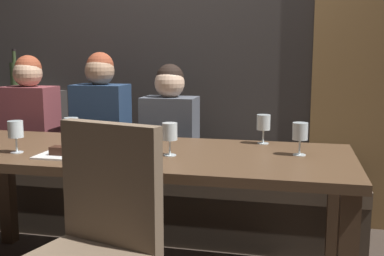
# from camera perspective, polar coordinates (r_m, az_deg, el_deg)

# --- Properties ---
(back_wall_tiled) EXTENTS (6.00, 0.12, 3.00)m
(back_wall_tiled) POSITION_cam_1_polar(r_m,az_deg,el_deg) (3.58, -0.25, 13.27)
(back_wall_tiled) COLOR #383330
(back_wall_tiled) RESTS_ON ground
(arched_door) EXTENTS (0.90, 0.05, 2.55)m
(arched_door) POSITION_cam_1_polar(r_m,az_deg,el_deg) (3.45, 22.27, 10.51)
(arched_door) COLOR olive
(arched_door) RESTS_ON ground
(back_counter) EXTENTS (1.10, 0.28, 0.95)m
(back_counter) POSITION_cam_1_polar(r_m,az_deg,el_deg) (4.12, -22.35, -2.28)
(back_counter) COLOR #2F2B29
(back_counter) RESTS_ON ground
(dining_table) EXTENTS (2.20, 0.84, 0.74)m
(dining_table) POSITION_cam_1_polar(r_m,az_deg,el_deg) (2.47, -6.69, -4.75)
(dining_table) COLOR #493422
(dining_table) RESTS_ON ground
(banquette_bench) EXTENTS (2.50, 0.44, 0.45)m
(banquette_bench) POSITION_cam_1_polar(r_m,az_deg,el_deg) (3.23, -2.35, -9.18)
(banquette_bench) COLOR #40352A
(banquette_bench) RESTS_ON ground
(chair_near_side) EXTENTS (0.54, 0.54, 0.98)m
(chair_near_side) POSITION_cam_1_polar(r_m,az_deg,el_deg) (1.83, -11.93, -13.01)
(chair_near_side) COLOR brown
(chair_near_side) RESTS_ON ground
(diner_redhead) EXTENTS (0.36, 0.24, 0.78)m
(diner_redhead) POSITION_cam_1_polar(r_m,az_deg,el_deg) (3.50, -19.22, 1.68)
(diner_redhead) COLOR brown
(diner_redhead) RESTS_ON banquette_bench
(diner_bearded) EXTENTS (0.36, 0.24, 0.80)m
(diner_bearded) POSITION_cam_1_polar(r_m,az_deg,el_deg) (3.26, -11.07, 1.68)
(diner_bearded) COLOR navy
(diner_bearded) RESTS_ON banquette_bench
(diner_far_end) EXTENTS (0.36, 0.24, 0.72)m
(diner_far_end) POSITION_cam_1_polar(r_m,az_deg,el_deg) (3.12, -2.72, 0.82)
(diner_far_end) COLOR #4C515B
(diner_far_end) RESTS_ON banquette_bench
(wine_bottle_pale_label) EXTENTS (0.08, 0.08, 0.33)m
(wine_bottle_pale_label) POSITION_cam_1_polar(r_m,az_deg,el_deg) (3.96, -20.83, 6.06)
(wine_bottle_pale_label) COLOR #384728
(wine_bottle_pale_label) RESTS_ON back_counter
(wine_glass_center_back) EXTENTS (0.08, 0.08, 0.16)m
(wine_glass_center_back) POSITION_cam_1_polar(r_m,az_deg,el_deg) (2.52, -20.78, -0.33)
(wine_glass_center_back) COLOR silver
(wine_glass_center_back) RESTS_ON dining_table
(wine_glass_far_left) EXTENTS (0.08, 0.08, 0.16)m
(wine_glass_far_left) POSITION_cam_1_polar(r_m,az_deg,el_deg) (2.56, -14.55, 0.08)
(wine_glass_far_left) COLOR silver
(wine_glass_far_left) RESTS_ON dining_table
(wine_glass_end_right) EXTENTS (0.08, 0.08, 0.16)m
(wine_glass_end_right) POSITION_cam_1_polar(r_m,az_deg,el_deg) (2.29, -2.74, -0.63)
(wine_glass_end_right) COLOR silver
(wine_glass_end_right) RESTS_ON dining_table
(wine_glass_near_right) EXTENTS (0.08, 0.08, 0.16)m
(wine_glass_near_right) POSITION_cam_1_polar(r_m,az_deg,el_deg) (2.63, 8.74, 0.51)
(wine_glass_near_right) COLOR silver
(wine_glass_near_right) RESTS_ON dining_table
(wine_glass_near_left) EXTENTS (0.08, 0.08, 0.16)m
(wine_glass_near_left) POSITION_cam_1_polar(r_m,az_deg,el_deg) (2.36, 13.10, -0.50)
(wine_glass_near_left) COLOR silver
(wine_glass_near_left) RESTS_ON dining_table
(espresso_cup) EXTENTS (0.12, 0.12, 0.06)m
(espresso_cup) POSITION_cam_1_polar(r_m,az_deg,el_deg) (2.82, -12.09, -0.77)
(espresso_cup) COLOR white
(espresso_cup) RESTS_ON dining_table
(dessert_plate) EXTENTS (0.19, 0.19, 0.05)m
(dessert_plate) POSITION_cam_1_polar(r_m,az_deg,el_deg) (2.38, -16.05, -3.03)
(dessert_plate) COLOR white
(dessert_plate) RESTS_ON dining_table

